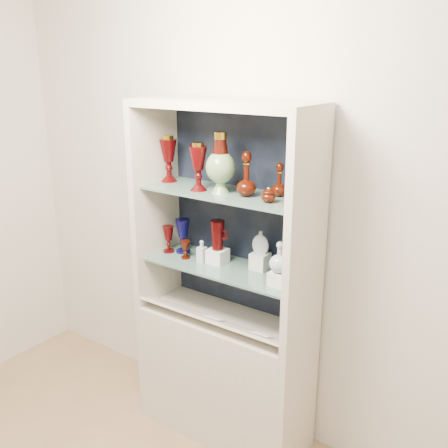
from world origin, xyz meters
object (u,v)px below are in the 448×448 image
Objects in this scene: pedestal_lamp_left at (169,159)px; ruby_decanter_b at (279,179)px; cobalt_goblet at (183,236)px; ruby_decanter_a at (247,171)px; cameo_medallion at (301,250)px; clear_square_bottle at (202,251)px; clear_round_decanter at (280,258)px; pedestal_lamp_right at (198,167)px; enamel_urn at (220,163)px; flat_flask at (261,242)px; ruby_pitcher at (218,235)px; lidded_bowl at (268,195)px; ruby_goblet_small at (185,250)px; ruby_goblet_tall at (168,239)px.

pedestal_lamp_left is 0.69m from ruby_decanter_b.
pedestal_lamp_left is 0.46m from cobalt_goblet.
cameo_medallion is at bearing 10.77° from ruby_decanter_a.
clear_square_bottle is 0.83× the size of clear_round_decanter.
ruby_decanter_a is at bearing 7.83° from pedestal_lamp_right.
flat_flask is at bearing 30.14° from enamel_urn.
clear_round_decanter is (0.37, -0.02, -0.43)m from enamel_urn.
ruby_decanter_b is (0.29, 0.11, -0.07)m from enamel_urn.
ruby_decanter_a is 1.56× the size of ruby_pitcher.
cameo_medallion is at bearing 1.21° from pedestal_lamp_left.
ruby_decanter_b is 0.37m from flat_flask.
ruby_decanter_b is (0.69, 0.05, -0.04)m from pedestal_lamp_left.
cobalt_goblet is at bearing 171.44° from lidded_bowl.
ruby_goblet_tall is at bearing 170.36° from ruby_goblet_small.
ruby_goblet_small is (-0.39, -0.02, -0.50)m from ruby_decanter_a.
pedestal_lamp_left is 2.49× the size of ruby_goblet_small.
ruby_pitcher is at bearing -169.99° from ruby_decanter_b.
clear_round_decanter is (0.77, -0.08, -0.40)m from pedestal_lamp_left.
clear_square_bottle reaches higher than ruby_goblet_small.
ruby_decanter_b is 1.76× the size of ruby_goblet_small.
enamel_urn is 2.44× the size of flat_flask.
ruby_decanter_a is 0.56m from clear_square_bottle.
clear_round_decanter is (0.51, -0.03, 0.08)m from clear_square_bottle.
pedestal_lamp_left is at bearing 102.31° from ruby_goblet_tall.
pedestal_lamp_left reaches higher than cobalt_goblet.
pedestal_lamp_left is at bearing 169.42° from clear_square_bottle.
cameo_medallion is at bearing 6.72° from clear_square_bottle.
ruby_decanter_a is 1.62× the size of ruby_goblet_tall.
ruby_decanter_b is at bearing -10.03° from flat_flask.
pedestal_lamp_right is 0.48m from clear_square_bottle.
clear_round_decanter is (0.50, -0.00, -0.40)m from pedestal_lamp_right.
pedestal_lamp_left is at bearing 176.03° from ruby_decanter_a.
enamel_urn reaches higher than ruby_pitcher.
ruby_pitcher reaches higher than flat_flask.
ruby_goblet_tall is at bearing -167.53° from cameo_medallion.
pedestal_lamp_left is 0.55m from ruby_decanter_a.
cobalt_goblet is at bearing 167.67° from enamel_urn.
lidded_bowl is (0.43, -0.00, -0.09)m from pedestal_lamp_right.
ruby_decanter_a is at bearing -6.25° from cobalt_goblet.
ruby_decanter_a is 2.00× the size of clear_square_bottle.
clear_square_bottle is at bearing 175.98° from lidded_bowl.
pedestal_lamp_right reaches higher than ruby_decanter_b.
ruby_goblet_tall is (-0.54, 0.00, -0.47)m from ruby_decanter_a.
pedestal_lamp_right is 0.69m from cameo_medallion.
cobalt_goblet is 1.92× the size of ruby_goblet_small.
ruby_pitcher is at bearing 28.14° from clear_square_bottle.
cobalt_goblet is 0.51m from flat_flask.
ruby_goblet_tall is 0.77m from clear_round_decanter.
ruby_decanter_b is at bearing 7.29° from ruby_pitcher.
ruby_decanter_a reaches higher than ruby_goblet_tall.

